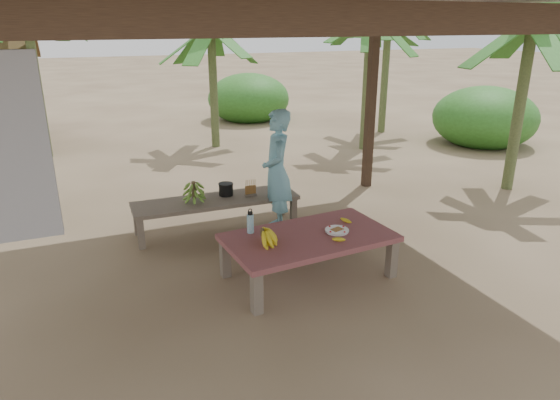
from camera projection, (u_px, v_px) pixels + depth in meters
name	position (u px, v px, depth m)	size (l,w,h in m)	color
ground	(263.00, 272.00, 5.66)	(80.00, 80.00, 0.00)	brown
pavilion	(258.00, 11.00, 4.71)	(6.60, 5.60, 2.95)	black
work_table	(309.00, 241.00, 5.43)	(1.87, 1.13, 0.50)	brown
bench	(216.00, 203.00, 6.69)	(2.21, 0.65, 0.45)	brown
ripe_banana_bunch	(262.00, 236.00, 5.17)	(0.31, 0.27, 0.19)	yellow
plate	(337.00, 231.00, 5.49)	(0.26, 0.26, 0.04)	white
loose_banana_front	(339.00, 239.00, 5.25)	(0.04, 0.15, 0.04)	yellow
loose_banana_side	(346.00, 220.00, 5.76)	(0.04, 0.15, 0.04)	yellow
water_flask	(250.00, 223.00, 5.44)	(0.07, 0.07, 0.28)	#3E9DC2
green_banana_stalk	(194.00, 191.00, 6.52)	(0.26, 0.26, 0.29)	#598C2D
cooking_pot	(226.00, 190.00, 6.79)	(0.19, 0.19, 0.16)	black
skewer_rack	(250.00, 188.00, 6.75)	(0.18, 0.08, 0.24)	#A57F47
woman	(277.00, 172.00, 6.56)	(0.60, 0.39, 1.65)	#6BB1CB
banana_plant_ne	(370.00, 27.00, 10.32)	(1.80, 1.80, 3.08)	#596638
banana_plant_n	(211.00, 38.00, 10.61)	(1.80, 1.80, 2.84)	#596638
banana_plant_nw	(25.00, 13.00, 9.54)	(1.80, 1.80, 3.35)	#596638
banana_plant_e	(531.00, 36.00, 7.70)	(1.80, 1.80, 2.96)	#596638
banana_plant_far	(389.00, 16.00, 11.97)	(1.80, 1.80, 3.30)	#596638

